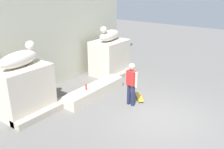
{
  "coord_description": "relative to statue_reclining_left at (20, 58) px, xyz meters",
  "views": [
    {
      "loc": [
        -6.9,
        -3.08,
        4.33
      ],
      "look_at": [
        0.09,
        2.1,
        1.1
      ],
      "focal_mm": 38.75,
      "sensor_mm": 36.0,
      "label": 1
    }
  ],
  "objects": [
    {
      "name": "statue_reclining_right",
      "position": [
        4.96,
        -0.01,
        0.0
      ],
      "size": [
        1.66,
        0.75,
        0.78
      ],
      "rotation": [
        0.0,
        0.0,
        3.26
      ],
      "color": "beige",
      "rests_on": "pedestal_right"
    },
    {
      "name": "facade_wall",
      "position": [
        2.48,
        1.38,
        1.36
      ],
      "size": [
        9.3,
        0.6,
        6.76
      ],
      "primitive_type": "cube",
      "color": "#B4B49F",
      "rests_on": "ground_plane"
    },
    {
      "name": "ground_plane",
      "position": [
        2.48,
        -4.06,
        -2.02
      ],
      "size": [
        40.0,
        40.0,
        0.0
      ],
      "primitive_type": "plane",
      "color": "#605E5B"
    },
    {
      "name": "skateboard",
      "position": [
        3.33,
        -2.78,
        -1.96
      ],
      "size": [
        0.73,
        0.68,
        0.08
      ],
      "rotation": [
        0.0,
        0.0,
        3.86
      ],
      "color": "gold",
      "rests_on": "ground_plane"
    },
    {
      "name": "ledge_block",
      "position": [
        2.48,
        -1.16,
        -1.8
      ],
      "size": [
        3.08,
        0.62,
        0.44
      ],
      "primitive_type": "cube",
      "color": "beige",
      "rests_on": "ground_plane"
    },
    {
      "name": "bottle_clear",
      "position": [
        2.39,
        -1.23,
        -1.46
      ],
      "size": [
        0.06,
        0.06,
        0.29
      ],
      "color": "silver",
      "rests_on": "ledge_block"
    },
    {
      "name": "pedestal_left",
      "position": [
        -0.04,
        -0.01,
        -1.15
      ],
      "size": [
        1.82,
        1.32,
        1.74
      ],
      "primitive_type": "cube",
      "color": "beige",
      "rests_on": "ground_plane"
    },
    {
      "name": "statue_reclining_left",
      "position": [
        0.0,
        0.0,
        0.0
      ],
      "size": [
        1.67,
        0.8,
        0.78
      ],
      "rotation": [
        0.0,
        0.0,
        0.15
      ],
      "color": "beige",
      "rests_on": "pedestal_left"
    },
    {
      "name": "skater",
      "position": [
        2.7,
        -2.75,
        -1.1
      ],
      "size": [
        0.24,
        0.54,
        1.67
      ],
      "rotation": [
        0.0,
        0.0,
        4.59
      ],
      "color": "#1E233F",
      "rests_on": "ground_plane"
    },
    {
      "name": "stair_step",
      "position": [
        2.48,
        -0.69,
        -1.91
      ],
      "size": [
        6.86,
        0.5,
        0.23
      ],
      "primitive_type": "cube",
      "color": "#A9A08F",
      "rests_on": "ground_plane"
    },
    {
      "name": "bottle_red",
      "position": [
        1.97,
        -1.14,
        -1.45
      ],
      "size": [
        0.06,
        0.06,
        0.3
      ],
      "color": "red",
      "rests_on": "ledge_block"
    },
    {
      "name": "pedestal_right",
      "position": [
        5.0,
        -0.01,
        -1.15
      ],
      "size": [
        1.82,
        1.32,
        1.74
      ],
      "primitive_type": "cube",
      "color": "beige",
      "rests_on": "ground_plane"
    }
  ]
}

